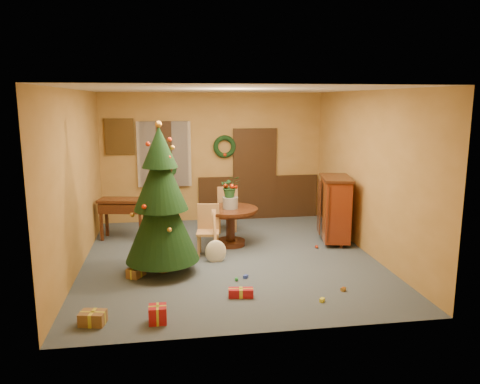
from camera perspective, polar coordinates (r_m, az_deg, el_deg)
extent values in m
plane|color=#33424B|center=(8.32, -1.28, -8.01)|extent=(5.50, 5.50, 0.00)
plane|color=silver|center=(7.86, -1.37, 12.39)|extent=(5.50, 5.50, 0.00)
plane|color=olive|center=(10.67, -3.27, 4.23)|extent=(5.00, 0.00, 5.00)
plane|color=olive|center=(5.30, 2.60, -2.81)|extent=(5.00, 0.00, 5.00)
plane|color=olive|center=(8.03, -19.30, 1.35)|extent=(0.00, 5.50, 5.50)
plane|color=olive|center=(8.65, 15.34, 2.24)|extent=(0.00, 5.50, 5.50)
cube|color=black|center=(10.94, 2.29, -0.63)|extent=(2.80, 0.06, 1.00)
cube|color=black|center=(10.81, 1.80, 2.20)|extent=(1.00, 0.08, 2.10)
cube|color=white|center=(10.85, 1.77, 1.96)|extent=(0.80, 0.03, 1.90)
cube|color=black|center=(10.56, -9.22, 4.58)|extent=(1.05, 0.08, 1.45)
cube|color=white|center=(10.59, -9.22, 4.60)|extent=(0.88, 0.03, 1.25)
cube|color=white|center=(10.52, -11.30, 4.49)|extent=(0.42, 0.02, 1.45)
cube|color=white|center=(10.51, -7.14, 4.61)|extent=(0.42, 0.02, 1.45)
torus|color=black|center=(10.59, -1.89, 5.56)|extent=(0.51, 0.11, 0.51)
cube|color=#4C3819|center=(10.58, -14.47, 6.57)|extent=(0.62, 0.05, 0.78)
cube|color=gray|center=(10.61, -14.46, 6.58)|extent=(0.48, 0.02, 0.62)
cylinder|color=black|center=(8.84, -1.18, -2.17)|extent=(1.05, 1.05, 0.06)
cylinder|color=black|center=(8.86, -1.18, -2.52)|extent=(0.94, 0.94, 0.04)
cylinder|color=black|center=(8.93, -1.18, -4.27)|extent=(0.17, 0.17, 0.58)
cylinder|color=black|center=(9.01, -1.17, -6.17)|extent=(0.56, 0.56, 0.09)
cylinder|color=slate|center=(8.81, -1.19, -1.32)|extent=(0.29, 0.29, 0.21)
imported|color=#1E4C23|center=(8.75, -1.20, 0.67)|extent=(0.37, 0.32, 0.41)
cube|color=#A76D42|center=(8.34, -3.93, -4.96)|extent=(0.44, 0.44, 0.05)
cube|color=#A76D42|center=(8.45, -3.88, -2.99)|extent=(0.39, 0.09, 0.47)
cube|color=#A76D42|center=(8.55, -2.78, -6.08)|extent=(0.05, 0.05, 0.40)
cube|color=#A76D42|center=(8.57, -4.91, -6.07)|extent=(0.05, 0.05, 0.40)
cube|color=#A76D42|center=(8.25, -2.86, -6.73)|extent=(0.05, 0.05, 0.40)
cube|color=#A76D42|center=(8.26, -5.07, -6.72)|extent=(0.05, 0.05, 0.40)
cube|color=#A76D42|center=(9.87, -1.82, -2.16)|extent=(0.48, 0.48, 0.05)
cube|color=#A76D42|center=(9.63, -1.54, -0.82)|extent=(0.43, 0.10, 0.51)
cube|color=#A76D42|center=(9.73, -2.54, -3.83)|extent=(0.05, 0.05, 0.44)
cube|color=#A76D42|center=(9.81, -0.57, -3.68)|extent=(0.05, 0.05, 0.44)
cube|color=#A76D42|center=(10.05, -3.03, -3.33)|extent=(0.05, 0.05, 0.44)
cube|color=#A76D42|center=(10.14, -1.12, -3.20)|extent=(0.05, 0.05, 0.44)
cylinder|color=black|center=(10.39, -8.19, -1.85)|extent=(0.10, 0.10, 0.83)
cylinder|color=black|center=(10.31, -8.25, 0.44)|extent=(0.33, 0.33, 0.03)
imported|color=#19471E|center=(10.27, -8.29, 1.73)|extent=(0.30, 0.28, 0.44)
cylinder|color=#382111|center=(7.72, -9.34, -8.70)|extent=(0.15, 0.15, 0.26)
cone|color=black|center=(7.49, -9.53, -3.09)|extent=(1.17, 1.17, 1.39)
cone|color=black|center=(7.36, -9.69, 1.74)|extent=(0.85, 0.85, 1.01)
cone|color=black|center=(7.30, -9.81, 5.46)|extent=(0.55, 0.55, 0.64)
sphere|color=gold|center=(7.28, -9.90, 8.14)|extent=(0.11, 0.11, 0.11)
cube|color=black|center=(9.53, -14.16, -0.97)|extent=(0.98, 0.62, 0.05)
cube|color=black|center=(9.56, -14.12, -1.79)|extent=(0.92, 0.57, 0.19)
cube|color=black|center=(9.67, -16.33, -3.41)|extent=(0.12, 0.33, 0.75)
cube|color=black|center=(9.59, -11.74, -3.29)|extent=(0.12, 0.33, 0.75)
cube|color=#561109|center=(9.23, 11.53, -2.01)|extent=(0.66, 1.03, 1.18)
cube|color=black|center=(9.12, 11.67, 1.68)|extent=(0.73, 1.09, 0.05)
cylinder|color=black|center=(9.04, 12.25, -6.41)|extent=(0.07, 0.07, 0.09)
cylinder|color=black|center=(9.75, 10.57, -5.05)|extent=(0.07, 0.07, 0.09)
cube|color=brown|center=(6.25, -17.51, -14.44)|extent=(0.34, 0.28, 0.16)
cube|color=yellow|center=(6.25, -17.51, -14.44)|extent=(0.31, 0.09, 0.17)
cube|color=yellow|center=(6.25, -17.51, -14.44)|extent=(0.09, 0.23, 0.17)
cube|color=#A2151B|center=(6.10, -10.00, -14.47)|extent=(0.22, 0.22, 0.22)
cube|color=yellow|center=(6.10, -10.00, -14.47)|extent=(0.22, 0.03, 0.22)
cube|color=yellow|center=(6.10, -10.00, -14.47)|extent=(0.03, 0.22, 0.22)
cube|color=brown|center=(7.63, -12.56, -9.50)|extent=(0.31, 0.34, 0.15)
cube|color=yellow|center=(7.63, -12.56, -9.50)|extent=(0.17, 0.26, 0.15)
cube|color=yellow|center=(7.63, -12.56, -9.50)|extent=(0.19, 0.13, 0.15)
cube|color=#A2151B|center=(6.74, 0.11, -12.18)|extent=(0.36, 0.19, 0.12)
cube|color=yellow|center=(6.74, 0.11, -12.18)|extent=(0.35, 0.07, 0.12)
cube|color=yellow|center=(6.74, 0.11, -12.18)|extent=(0.07, 0.15, 0.12)
cube|color=#2941B4|center=(7.40, 0.69, -10.28)|extent=(0.09, 0.09, 0.05)
sphere|color=green|center=(7.29, -0.43, -10.57)|extent=(0.06, 0.06, 0.06)
cube|color=yellow|center=(6.70, 9.98, -12.85)|extent=(0.09, 0.09, 0.05)
sphere|color=red|center=(8.93, 9.32, -6.60)|extent=(0.06, 0.06, 0.06)
cube|color=gold|center=(7.11, 12.48, -11.50)|extent=(0.09, 0.09, 0.05)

